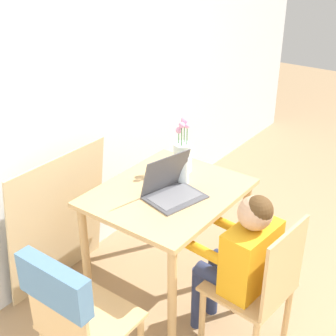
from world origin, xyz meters
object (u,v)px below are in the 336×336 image
Objects in this scene: chair_spare at (70,308)px; person_seated at (243,253)px; chair_occupied at (259,288)px; flower_vase at (183,155)px; water_bottle at (183,170)px; laptop at (171,187)px.

person_seated is (0.80, -0.45, 0.03)m from chair_spare.
chair_occupied is at bearing 90.00° from person_seated.
chair_occupied is 0.88× the size of person_seated.
water_bottle is (-0.12, -0.09, -0.03)m from flower_vase.
laptop is at bearing -91.78° from person_seated.
laptop reaches higher than person_seated.
chair_spare is 1.08m from water_bottle.
person_seated is at bearing -83.15° from laptop.
person_seated is at bearing -119.42° from flower_vase.
water_bottle is (0.18, 0.04, 0.03)m from laptop.
chair_occupied is 4.70× the size of water_bottle.
chair_occupied is 0.73m from laptop.
flower_vase is 0.16m from water_bottle.
water_bottle reaches higher than chair_occupied.
laptop is at bearing -86.10° from chair_spare.
chair_occupied is 0.99m from chair_spare.
chair_spare is 2.45× the size of flower_vase.
chair_spare is (-0.79, 0.57, 0.14)m from chair_occupied.
person_seated is 0.56m from laptop.
chair_spare is 0.89× the size of person_seated.
chair_occupied is 0.95m from flower_vase.
person_seated is 2.75× the size of flower_vase.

